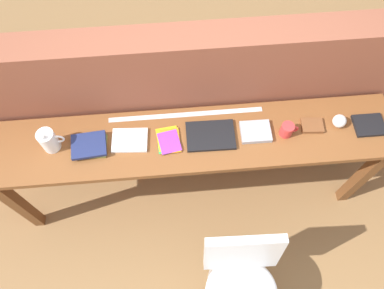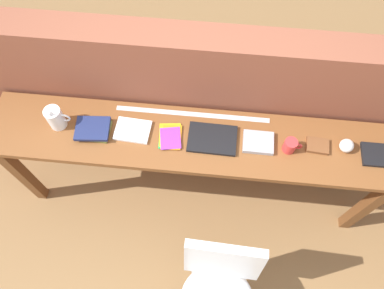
# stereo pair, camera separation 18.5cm
# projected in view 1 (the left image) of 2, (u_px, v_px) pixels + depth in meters

# --- Properties ---
(ground_plane) EXTENTS (40.00, 40.00, 0.00)m
(ground_plane) POSITION_uv_depth(u_px,v_px,m) (195.00, 226.00, 2.89)
(ground_plane) COLOR olive
(brick_wall_back) EXTENTS (6.00, 0.20, 1.39)m
(brick_wall_back) POSITION_uv_depth(u_px,v_px,m) (187.00, 108.00, 2.56)
(brick_wall_back) COLOR brown
(brick_wall_back) RESTS_ON ground
(sideboard) EXTENTS (2.50, 0.44, 0.88)m
(sideboard) POSITION_uv_depth(u_px,v_px,m) (191.00, 149.00, 2.37)
(sideboard) COLOR brown
(sideboard) RESTS_ON ground
(chair_white_moulded) EXTENTS (0.46, 0.47, 0.89)m
(chair_white_moulded) POSITION_uv_depth(u_px,v_px,m) (242.00, 279.00, 2.22)
(chair_white_moulded) COLOR silver
(chair_white_moulded) RESTS_ON ground
(pitcher_white) EXTENTS (0.14, 0.10, 0.18)m
(pitcher_white) POSITION_uv_depth(u_px,v_px,m) (49.00, 140.00, 2.15)
(pitcher_white) COLOR white
(pitcher_white) RESTS_ON sideboard
(book_stack_leftmost) EXTENTS (0.21, 0.18, 0.05)m
(book_stack_leftmost) POSITION_uv_depth(u_px,v_px,m) (89.00, 146.00, 2.20)
(book_stack_leftmost) COLOR olive
(book_stack_leftmost) RESTS_ON sideboard
(magazine_cycling) EXTENTS (0.22, 0.17, 0.02)m
(magazine_cycling) POSITION_uv_depth(u_px,v_px,m) (130.00, 140.00, 2.23)
(magazine_cycling) COLOR white
(magazine_cycling) RESTS_ON sideboard
(pamphlet_pile_colourful) EXTENTS (0.15, 0.19, 0.01)m
(pamphlet_pile_colourful) POSITION_uv_depth(u_px,v_px,m) (168.00, 140.00, 2.23)
(pamphlet_pile_colourful) COLOR #E5334C
(pamphlet_pile_colourful) RESTS_ON sideboard
(book_open_centre) EXTENTS (0.29, 0.20, 0.02)m
(book_open_centre) POSITION_uv_depth(u_px,v_px,m) (210.00, 136.00, 2.24)
(book_open_centre) COLOR black
(book_open_centre) RESTS_ON sideboard
(book_grey_hardcover) EXTENTS (0.18, 0.15, 0.03)m
(book_grey_hardcover) POSITION_uv_depth(u_px,v_px,m) (256.00, 132.00, 2.25)
(book_grey_hardcover) COLOR #9E9EA3
(book_grey_hardcover) RESTS_ON sideboard
(mug) EXTENTS (0.11, 0.08, 0.09)m
(mug) POSITION_uv_depth(u_px,v_px,m) (287.00, 130.00, 2.22)
(mug) COLOR red
(mug) RESTS_ON sideboard
(leather_journal_brown) EXTENTS (0.14, 0.11, 0.02)m
(leather_journal_brown) POSITION_uv_depth(u_px,v_px,m) (312.00, 125.00, 2.27)
(leather_journal_brown) COLOR brown
(leather_journal_brown) RESTS_ON sideboard
(sports_ball_small) EXTENTS (0.08, 0.08, 0.08)m
(sports_ball_small) POSITION_uv_depth(u_px,v_px,m) (339.00, 121.00, 2.25)
(sports_ball_small) COLOR silver
(sports_ball_small) RESTS_ON sideboard
(book_repair_rightmost) EXTENTS (0.18, 0.15, 0.02)m
(book_repair_rightmost) POSITION_uv_depth(u_px,v_px,m) (369.00, 125.00, 2.27)
(book_repair_rightmost) COLOR black
(book_repair_rightmost) RESTS_ON sideboard
(ruler_metal_back_edge) EXTENTS (0.95, 0.03, 0.00)m
(ruler_metal_back_edge) POSITION_uv_depth(u_px,v_px,m) (186.00, 115.00, 2.32)
(ruler_metal_back_edge) COLOR silver
(ruler_metal_back_edge) RESTS_ON sideboard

